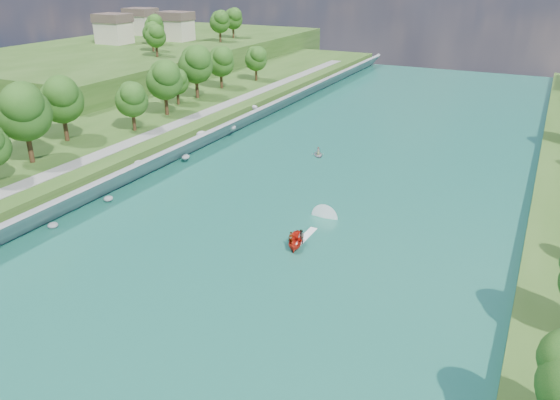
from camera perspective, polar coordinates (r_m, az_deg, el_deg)
The scene contains 10 objects.
ground at distance 55.96m, azimuth -7.20°, elevation -9.17°, with size 260.00×260.00×0.00m, color #2D5119.
river_water at distance 71.32m, azimuth 1.56°, elevation -1.46°, with size 55.00×240.00×0.10m, color #185C51.
berm_west at distance 100.93m, azimuth -25.23°, elevation 4.82°, with size 45.00×240.00×3.50m, color #2D5119.
ridge_west at distance 174.84m, azimuth -13.22°, elevation 14.28°, with size 60.00×120.00×9.00m, color #2D5119.
riprap_bank at distance 83.56m, azimuth -14.93°, elevation 2.83°, with size 4.20×236.00×4.08m.
riverside_path at distance 87.76m, azimuth -18.11°, elevation 4.62°, with size 3.00×200.00×0.10m, color gray.
ridge_houses at distance 181.53m, azimuth -14.04°, elevation 17.33°, with size 29.50×29.50×8.40m.
trees_ridge at distance 165.71m, azimuth -9.14°, elevation 17.46°, with size 20.59×48.46×10.73m.
motorboat at distance 64.18m, azimuth 2.31°, elevation -3.74°, with size 3.60×18.84×2.05m.
raft at distance 93.34m, azimuth 4.02°, elevation 4.81°, with size 3.19×3.53×1.54m.
Camera 1 is at (27.00, -38.94, 29.77)m, focal length 35.00 mm.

